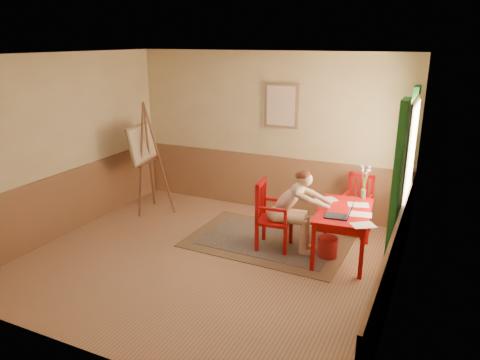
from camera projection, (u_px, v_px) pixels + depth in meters
The scene contains 14 objects.
room at pixel (205, 164), 5.98m from camera, with size 5.04×4.54×2.84m.
wainscot at pixel (232, 208), 6.94m from camera, with size 5.00×4.50×1.00m.
window at pixel (405, 168), 5.98m from camera, with size 0.12×2.01×2.20m.
wall_portrait at pixel (281, 106), 7.64m from camera, with size 0.60×0.05×0.76m.
rug at pixel (268, 241), 6.95m from camera, with size 2.44×1.66×0.02m.
table at pixel (344, 216), 6.28m from camera, with size 0.83×1.26×0.72m.
chair_left at pixel (271, 215), 6.60m from camera, with size 0.53×0.51×1.03m.
chair_back at pixel (357, 204), 7.15m from camera, with size 0.46×0.48×0.94m.
figure at pixel (293, 207), 6.46m from camera, with size 0.94×0.45×1.24m.
laptop at pixel (341, 214), 5.97m from camera, with size 0.38×0.25×0.22m.
papers at pixel (351, 210), 6.22m from camera, with size 1.03×1.09×0.00m.
vase at pixel (364, 183), 6.64m from camera, with size 0.18×0.25×0.50m.
wastebasket at pixel (328, 247), 6.41m from camera, with size 0.28×0.28×0.30m, color red.
easel at pixel (144, 148), 7.87m from camera, with size 0.72×0.88×1.97m.
Camera 1 is at (2.85, -5.04, 2.99)m, focal length 33.73 mm.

